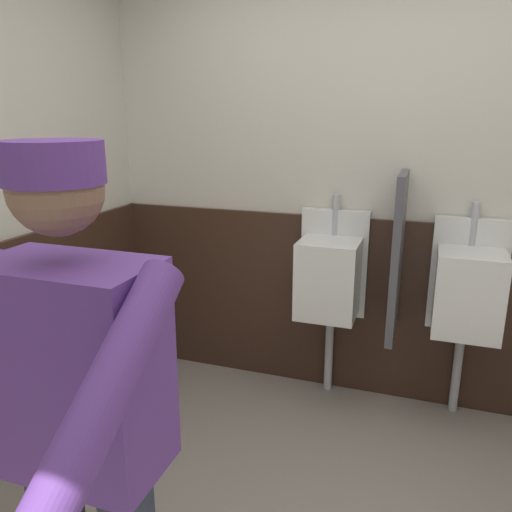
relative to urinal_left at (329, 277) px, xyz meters
The scene contains 6 objects.
wall_back 0.71m from the urinal_left, 41.87° to the left, with size 3.91×0.12×2.82m, color beige.
wainscot_band_back 0.36m from the urinal_left, 30.54° to the left, with size 3.31×0.03×1.10m, color #382319.
urinal_left is the anchor object (origin of this frame).
urinal_middle 0.75m from the urinal_left, ahead, with size 0.40×0.34×1.24m.
privacy_divider_panel 0.42m from the urinal_left, 10.65° to the right, with size 0.04×0.40×0.90m, color #4C4C51.
person 1.94m from the urinal_left, 97.23° to the right, with size 0.63×0.60×1.64m.
Camera 1 is at (0.27, -1.42, 1.69)m, focal length 35.41 mm.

